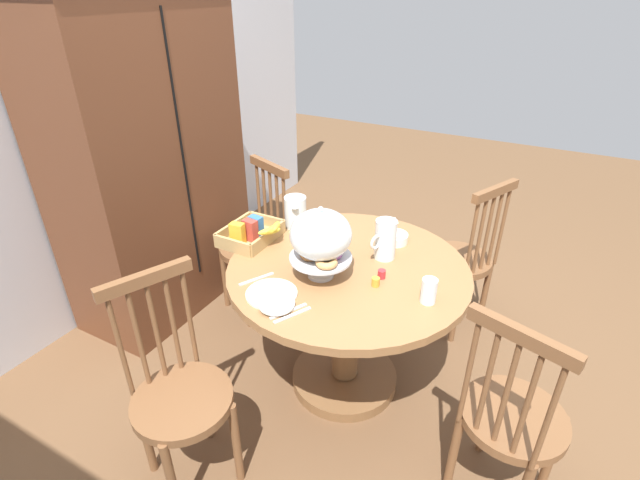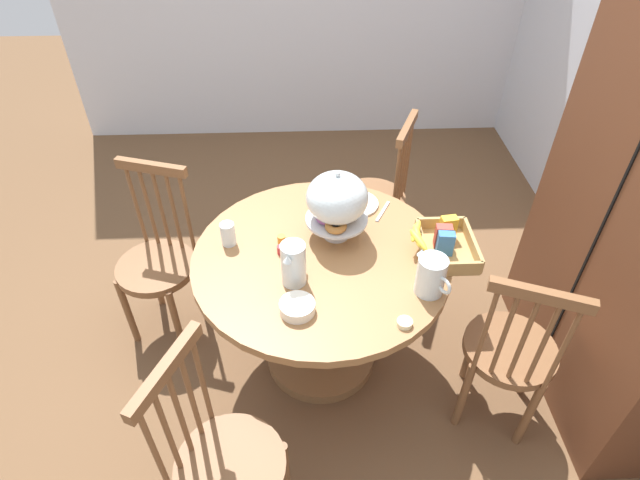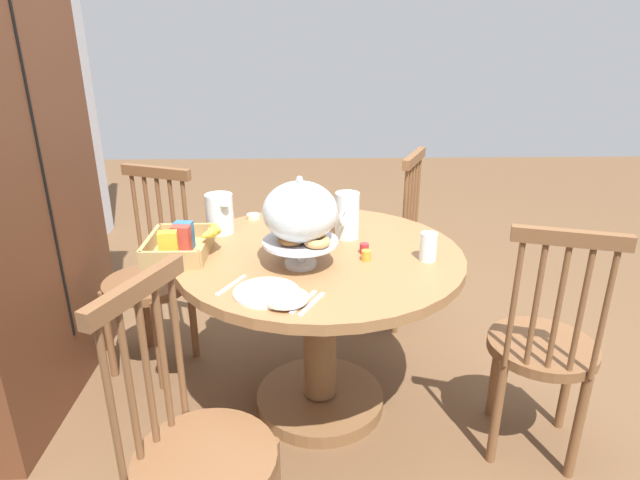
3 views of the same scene
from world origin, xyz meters
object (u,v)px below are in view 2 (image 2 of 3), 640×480
object	(u,v)px
windsor_chair_by_cabinet	(510,353)
drinking_glass	(228,234)
windsor_chair_facing_door	(376,200)
pastry_stand_with_dome	(337,201)
china_plate_small	(342,195)
windsor_chair_far_side	(158,264)
orange_juice_pitcher	(431,277)
cereal_bowl	(297,307)
cereal_basket	(443,242)
china_plate_large	(356,204)
dining_table	(321,291)
milk_pitcher	(294,265)
butter_dish	(405,323)
windsor_chair_near_window	(224,464)

from	to	relation	value
windsor_chair_by_cabinet	drinking_glass	distance (m)	1.33
windsor_chair_by_cabinet	windsor_chair_facing_door	distance (m)	1.22
pastry_stand_with_dome	china_plate_small	world-z (taller)	pastry_stand_with_dome
windsor_chair_far_side	china_plate_small	world-z (taller)	windsor_chair_far_side
windsor_chair_facing_door	orange_juice_pitcher	distance (m)	1.09
china_plate_small	cereal_bowl	world-z (taller)	cereal_bowl
cereal_basket	china_plate_large	size ratio (longest dim) A/B	1.44
dining_table	cereal_bowl	distance (m)	0.42
milk_pitcher	drinking_glass	xyz separation A→B (m)	(-0.25, -0.29, -0.03)
orange_juice_pitcher	china_plate_large	size ratio (longest dim) A/B	0.84
pastry_stand_with_dome	cereal_bowl	distance (m)	0.52
pastry_stand_with_dome	orange_juice_pitcher	distance (m)	0.52
orange_juice_pitcher	drinking_glass	xyz separation A→B (m)	(-0.33, -0.84, -0.02)
windsor_chair_by_cabinet	china_plate_large	world-z (taller)	windsor_chair_by_cabinet
windsor_chair_facing_door	drinking_glass	distance (m)	1.09
butter_dish	cereal_basket	bearing A→B (deg)	150.59
windsor_chair_by_cabinet	china_plate_large	xyz separation A→B (m)	(-0.71, -0.61, 0.29)
dining_table	china_plate_small	world-z (taller)	china_plate_small
milk_pitcher	china_plate_small	size ratio (longest dim) A/B	1.30
china_plate_large	cereal_bowl	xyz separation A→B (m)	(0.68, -0.29, 0.02)
dining_table	pastry_stand_with_dome	size ratio (longest dim) A/B	3.30
windsor_chair_by_cabinet	cereal_bowl	xyz separation A→B (m)	(-0.02, -0.90, 0.31)
dining_table	china_plate_large	distance (m)	0.47
china_plate_small	china_plate_large	bearing A→B (deg)	46.99
windsor_chair_near_window	windsor_chair_far_side	world-z (taller)	same
dining_table	cereal_bowl	world-z (taller)	cereal_bowl
windsor_chair_by_cabinet	orange_juice_pitcher	distance (m)	0.53
china_plate_large	drinking_glass	xyz separation A→B (m)	(0.27, -0.60, 0.05)
dining_table	windsor_chair_near_window	distance (m)	0.87
pastry_stand_with_dome	drinking_glass	distance (m)	0.51
windsor_chair_near_window	milk_pitcher	xyz separation A→B (m)	(-0.63, 0.26, 0.38)
windsor_chair_by_cabinet	china_plate_large	bearing A→B (deg)	-139.27
windsor_chair_near_window	windsor_chair_far_side	bearing A→B (deg)	-157.40
windsor_chair_by_cabinet	windsor_chair_far_side	xyz separation A→B (m)	(-0.63, -1.62, 0.00)
milk_pitcher	windsor_chair_near_window	bearing A→B (deg)	-22.72
dining_table	windsor_chair_by_cabinet	size ratio (longest dim) A/B	1.17
windsor_chair_by_cabinet	milk_pitcher	size ratio (longest dim) A/B	4.99
windsor_chair_far_side	orange_juice_pitcher	xyz separation A→B (m)	(0.52, 1.25, 0.36)
orange_juice_pitcher	cereal_bowl	size ratio (longest dim) A/B	1.33
orange_juice_pitcher	cereal_bowl	distance (m)	0.54
orange_juice_pitcher	cereal_basket	bearing A→B (deg)	155.86
orange_juice_pitcher	china_plate_small	xyz separation A→B (m)	(-0.66, -0.30, -0.06)
windsor_chair_by_cabinet	windsor_chair_facing_door	world-z (taller)	same
windsor_chair_far_side	drinking_glass	size ratio (longest dim) A/B	8.86
drinking_glass	china_plate_large	bearing A→B (deg)	114.20
cereal_bowl	windsor_chair_by_cabinet	bearing A→B (deg)	88.56
windsor_chair_near_window	butter_dish	xyz separation A→B (m)	(-0.37, 0.68, 0.30)
pastry_stand_with_dome	china_plate_large	bearing A→B (deg)	153.79
butter_dish	pastry_stand_with_dome	bearing A→B (deg)	-157.27
pastry_stand_with_dome	drinking_glass	world-z (taller)	pastry_stand_with_dome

